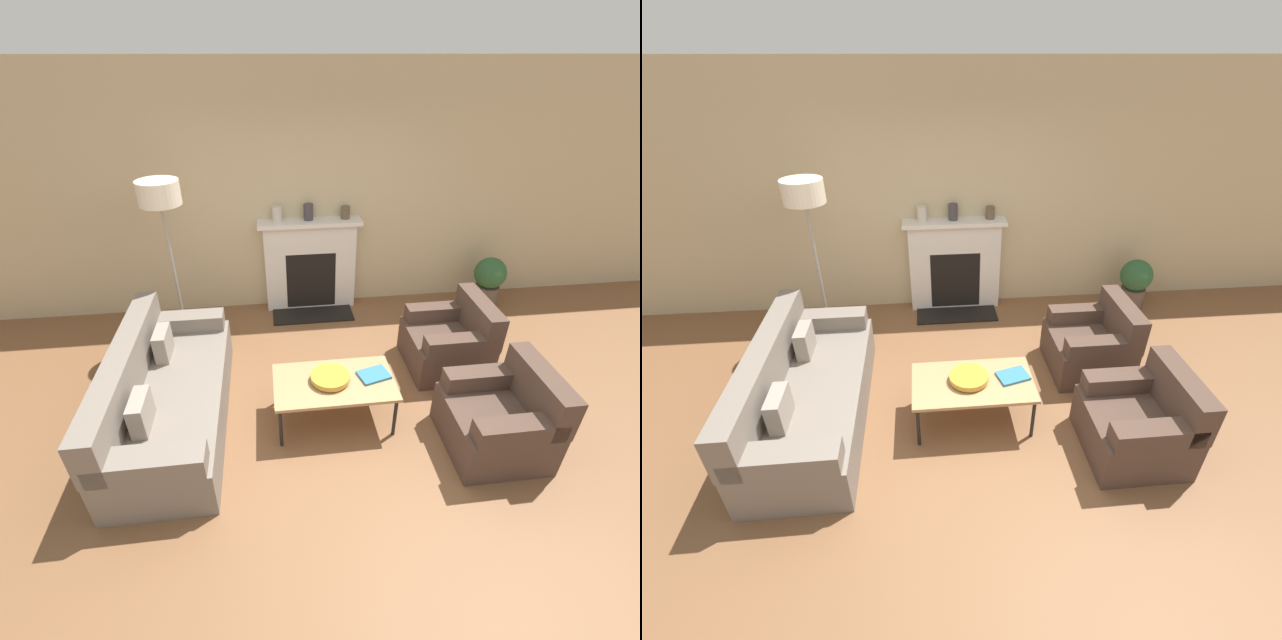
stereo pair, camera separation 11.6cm
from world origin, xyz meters
TOP-DOWN VIEW (x-y plane):
  - ground_plane at (0.00, 0.00)m, footprint 18.00×18.00m
  - wall_back at (0.00, 2.54)m, footprint 18.00×0.06m
  - fireplace at (0.02, 2.40)m, footprint 1.27×0.59m
  - couch at (-1.48, 0.43)m, footprint 0.89×2.07m
  - armchair_near at (1.36, -0.20)m, footprint 0.79×0.80m
  - armchair_far at (1.36, 0.93)m, footprint 0.79×0.80m
  - coffee_table at (0.01, 0.28)m, footprint 1.08×0.62m
  - bowl at (-0.02, 0.29)m, footprint 0.35×0.35m
  - book at (0.38, 0.31)m, footprint 0.31×0.26m
  - floor_lamp at (-1.52, 1.75)m, footprint 0.42×0.42m
  - mantel_vase_left at (-0.36, 2.41)m, footprint 0.12×0.12m
  - mantel_vase_center_left at (0.01, 2.41)m, footprint 0.12×0.12m
  - mantel_vase_center_right at (0.46, 2.41)m, footprint 0.11×0.11m
  - potted_plant at (2.34, 2.11)m, footprint 0.41×0.41m

SIDE VIEW (x-z plane):
  - ground_plane at x=0.00m, z-range 0.00..0.00m
  - armchair_near at x=1.36m, z-range -0.09..0.69m
  - armchair_far at x=1.36m, z-range -0.09..0.69m
  - couch at x=-1.48m, z-range -0.11..0.72m
  - potted_plant at x=2.34m, z-range 0.04..0.72m
  - coffee_table at x=0.01m, z-range 0.19..0.63m
  - book at x=0.38m, z-range 0.44..0.47m
  - bowl at x=-0.02m, z-range 0.45..0.52m
  - fireplace at x=0.02m, z-range -0.01..1.17m
  - mantel_vase_center_right at x=0.46m, z-range 1.19..1.34m
  - mantel_vase_left at x=-0.36m, z-range 1.19..1.37m
  - mantel_vase_center_left at x=0.01m, z-range 1.19..1.38m
  - wall_back at x=0.00m, z-range 0.00..2.90m
  - floor_lamp at x=-1.52m, z-range 0.63..2.50m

